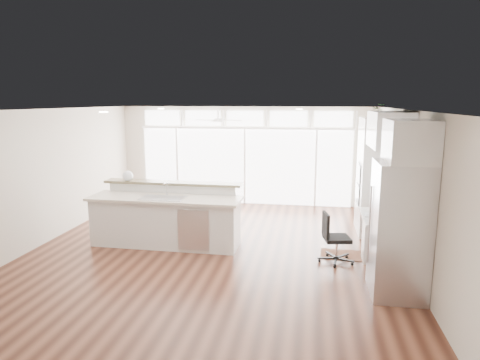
# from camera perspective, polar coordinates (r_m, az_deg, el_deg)

# --- Properties ---
(floor) EXTENTS (7.00, 8.00, 0.02)m
(floor) POSITION_cam_1_polar(r_m,az_deg,el_deg) (8.39, -3.51, -9.49)
(floor) COLOR #3D1C12
(floor) RESTS_ON ground
(ceiling) EXTENTS (7.00, 8.00, 0.02)m
(ceiling) POSITION_cam_1_polar(r_m,az_deg,el_deg) (7.88, -3.74, 9.36)
(ceiling) COLOR white
(ceiling) RESTS_ON wall_back
(wall_back) EXTENTS (7.00, 0.04, 2.70)m
(wall_back) POSITION_cam_1_polar(r_m,az_deg,el_deg) (11.91, 0.71, 3.27)
(wall_back) COLOR beige
(wall_back) RESTS_ON floor
(wall_front) EXTENTS (7.00, 0.04, 2.70)m
(wall_front) POSITION_cam_1_polar(r_m,az_deg,el_deg) (4.36, -15.71, -10.19)
(wall_front) COLOR beige
(wall_front) RESTS_ON floor
(wall_left) EXTENTS (0.04, 8.00, 2.70)m
(wall_left) POSITION_cam_1_polar(r_m,az_deg,el_deg) (9.44, -24.80, 0.36)
(wall_left) COLOR beige
(wall_left) RESTS_ON floor
(wall_right) EXTENTS (0.04, 8.00, 2.70)m
(wall_right) POSITION_cam_1_polar(r_m,az_deg,el_deg) (8.01, 21.59, -1.08)
(wall_right) COLOR beige
(wall_right) RESTS_ON floor
(glass_wall) EXTENTS (5.80, 0.06, 2.08)m
(glass_wall) POSITION_cam_1_polar(r_m,az_deg,el_deg) (11.89, 0.66, 1.80)
(glass_wall) COLOR white
(glass_wall) RESTS_ON wall_back
(transom_row) EXTENTS (5.90, 0.06, 0.40)m
(transom_row) POSITION_cam_1_polar(r_m,az_deg,el_deg) (11.76, 0.67, 8.22)
(transom_row) COLOR white
(transom_row) RESTS_ON wall_back
(desk_window) EXTENTS (0.04, 0.85, 0.85)m
(desk_window) POSITION_cam_1_polar(r_m,az_deg,el_deg) (8.25, 20.98, 0.70)
(desk_window) COLOR white
(desk_window) RESTS_ON wall_right
(ceiling_fan) EXTENTS (1.16, 1.16, 0.32)m
(ceiling_fan) POSITION_cam_1_polar(r_m,az_deg,el_deg) (10.73, -2.93, 8.51)
(ceiling_fan) COLOR white
(ceiling_fan) RESTS_ON ceiling
(recessed_lights) EXTENTS (3.40, 3.00, 0.02)m
(recessed_lights) POSITION_cam_1_polar(r_m,az_deg,el_deg) (8.08, -3.41, 9.25)
(recessed_lights) COLOR #EEE2CA
(recessed_lights) RESTS_ON ceiling
(oven_cabinet) EXTENTS (0.64, 1.20, 2.50)m
(oven_cabinet) POSITION_cam_1_polar(r_m,az_deg,el_deg) (9.71, 17.47, 0.51)
(oven_cabinet) COLOR white
(oven_cabinet) RESTS_ON floor
(desk_nook) EXTENTS (0.72, 1.30, 0.76)m
(desk_nook) POSITION_cam_1_polar(r_m,az_deg,el_deg) (8.46, 18.25, -7.05)
(desk_nook) COLOR white
(desk_nook) RESTS_ON floor
(upper_cabinets) EXTENTS (0.64, 1.30, 0.64)m
(upper_cabinets) POSITION_cam_1_polar(r_m,az_deg,el_deg) (8.11, 19.34, 6.35)
(upper_cabinets) COLOR white
(upper_cabinets) RESTS_ON wall_right
(refrigerator) EXTENTS (0.76, 0.90, 2.00)m
(refrigerator) POSITION_cam_1_polar(r_m,az_deg,el_deg) (6.73, 20.49, -6.21)
(refrigerator) COLOR silver
(refrigerator) RESTS_ON floor
(fridge_cabinet) EXTENTS (0.64, 0.90, 0.60)m
(fridge_cabinet) POSITION_cam_1_polar(r_m,az_deg,el_deg) (6.50, 21.75, 4.84)
(fridge_cabinet) COLOR white
(fridge_cabinet) RESTS_ON wall_right
(framed_photos) EXTENTS (0.06, 0.22, 0.80)m
(framed_photos) POSITION_cam_1_polar(r_m,az_deg,el_deg) (8.88, 20.14, 0.43)
(framed_photos) COLOR black
(framed_photos) RESTS_ON wall_right
(kitchen_island) EXTENTS (3.05, 1.19, 1.21)m
(kitchen_island) POSITION_cam_1_polar(r_m,az_deg,el_deg) (8.66, -9.91, -4.73)
(kitchen_island) COLOR white
(kitchen_island) RESTS_ON floor
(rug) EXTENTS (0.83, 0.62, 0.01)m
(rug) POSITION_cam_1_polar(r_m,az_deg,el_deg) (8.38, 13.49, -9.69)
(rug) COLOR #3A1C12
(rug) RESTS_ON floor
(office_chair) EXTENTS (0.54, 0.51, 0.90)m
(office_chair) POSITION_cam_1_polar(r_m,az_deg,el_deg) (7.88, 12.80, -7.55)
(office_chair) COLOR black
(office_chair) RESTS_ON floor
(fishbowl) EXTENTS (0.23, 0.23, 0.22)m
(fishbowl) POSITION_cam_1_polar(r_m,az_deg,el_deg) (9.23, -14.74, 0.55)
(fishbowl) COLOR white
(fishbowl) RESTS_ON kitchen_island
(monitor) EXTENTS (0.11, 0.53, 0.44)m
(monitor) POSITION_cam_1_polar(r_m,az_deg,el_deg) (8.29, 17.94, -3.09)
(monitor) COLOR black
(monitor) RESTS_ON desk_nook
(keyboard) EXTENTS (0.14, 0.31, 0.02)m
(keyboard) POSITION_cam_1_polar(r_m,az_deg,el_deg) (8.32, 16.70, -4.48)
(keyboard) COLOR silver
(keyboard) RESTS_ON desk_nook
(potted_plant) EXTENTS (0.27, 0.30, 0.23)m
(potted_plant) POSITION_cam_1_polar(r_m,az_deg,el_deg) (9.58, 17.92, 8.58)
(potted_plant) COLOR #285A26
(potted_plant) RESTS_ON oven_cabinet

